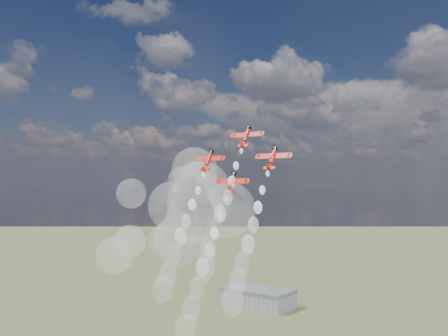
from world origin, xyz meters
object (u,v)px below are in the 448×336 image
at_px(plane_lead, 246,136).
at_px(plane_slot, 231,183).
at_px(plane_left, 208,160).
at_px(plane_right, 272,158).
at_px(hangar, 258,297).

xyz_separation_m(plane_lead, plane_slot, (0.00, -8.45, -15.40)).
bearing_deg(plane_left, plane_slot, -18.61).
xyz_separation_m(plane_left, plane_slot, (12.55, -4.22, -7.70)).
relative_size(plane_left, plane_slot, 1.00).
bearing_deg(plane_slot, plane_right, 18.61).
bearing_deg(plane_right, plane_lead, 161.39).
relative_size(plane_lead, plane_left, 1.00).
relative_size(plane_lead, plane_right, 1.00).
height_order(plane_lead, plane_right, plane_lead).
bearing_deg(plane_lead, plane_left, -161.39).
bearing_deg(hangar, plane_right, -55.83).
xyz_separation_m(hangar, plane_left, (90.13, -169.74, 90.73)).
height_order(hangar, plane_right, plane_right).
bearing_deg(plane_slot, plane_left, 161.39).
distance_m(hangar, plane_slot, 218.40).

